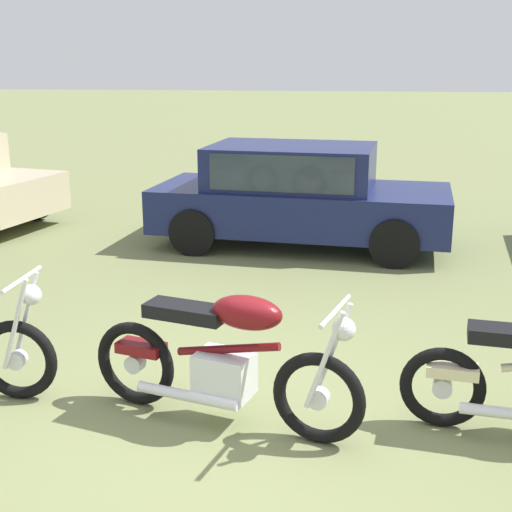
{
  "coord_description": "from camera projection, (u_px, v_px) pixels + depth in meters",
  "views": [
    {
      "loc": [
        0.89,
        -4.43,
        2.55
      ],
      "look_at": [
        0.03,
        1.58,
        0.86
      ],
      "focal_mm": 49.16,
      "sensor_mm": 36.0,
      "label": 1
    }
  ],
  "objects": [
    {
      "name": "motorcycle_maroon",
      "position": [
        224.0,
        360.0,
        5.0
      ],
      "size": [
        2.08,
        0.84,
        1.02
      ],
      "rotation": [
        0.0,
        0.0,
        -0.26
      ],
      "color": "black",
      "rests_on": "ground"
    },
    {
      "name": "ground_plane",
      "position": [
        221.0,
        429.0,
        5.03
      ],
      "size": [
        120.0,
        120.0,
        0.0
      ],
      "primitive_type": "plane",
      "color": "olive"
    },
    {
      "name": "car_navy",
      "position": [
        297.0,
        190.0,
        9.87
      ],
      "size": [
        4.23,
        2.15,
        1.43
      ],
      "rotation": [
        0.0,
        0.0,
        -0.09
      ],
      "color": "#161E4C",
      "rests_on": "ground"
    }
  ]
}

